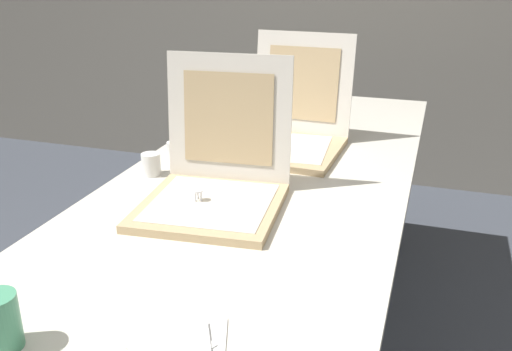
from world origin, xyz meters
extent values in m
cube|color=silver|center=(0.00, 0.62, 0.73)|extent=(0.87, 2.26, 0.03)
cylinder|color=#38383D|center=(-0.37, 1.68, 0.36)|extent=(0.04, 0.04, 0.72)
cylinder|color=#38383D|center=(0.37, 1.68, 0.36)|extent=(0.04, 0.04, 0.72)
cube|color=tan|center=(-0.06, 0.31, 0.76)|extent=(0.40, 0.40, 0.02)
cube|color=silver|center=(-0.06, 0.32, 0.77)|extent=(0.34, 0.34, 0.00)
cube|color=silver|center=(-0.08, 0.51, 0.95)|extent=(0.37, 0.07, 0.36)
cube|color=tan|center=(-0.08, 0.50, 0.95)|extent=(0.26, 0.05, 0.26)
cylinder|color=white|center=(-0.10, 0.32, 0.80)|extent=(0.03, 0.03, 0.00)
cylinder|color=white|center=(-0.09, 0.32, 0.78)|extent=(0.01, 0.01, 0.03)
cylinder|color=white|center=(-0.10, 0.32, 0.78)|extent=(0.01, 0.01, 0.03)
cylinder|color=white|center=(-0.10, 0.31, 0.78)|extent=(0.01, 0.01, 0.03)
cube|color=tan|center=(0.00, 0.83, 0.76)|extent=(0.38, 0.38, 0.02)
cube|color=silver|center=(-0.01, 0.83, 0.77)|extent=(0.33, 0.33, 0.00)
cube|color=silver|center=(0.01, 1.04, 0.95)|extent=(0.37, 0.07, 0.36)
cube|color=tan|center=(0.01, 1.03, 0.95)|extent=(0.26, 0.05, 0.26)
cylinder|color=white|center=(-0.32, 0.63, 0.78)|extent=(0.06, 0.06, 0.07)
cylinder|color=white|center=(-0.34, 0.50, 0.78)|extent=(0.06, 0.06, 0.07)
cube|color=white|center=(0.11, -0.21, 0.75)|extent=(0.18, 0.18, 0.00)
cube|color=white|center=(0.09, -0.23, 0.75)|extent=(0.15, 0.15, 0.00)
cube|color=white|center=(0.10, -0.23, 0.75)|extent=(0.15, 0.15, 0.00)
camera|label=1|loc=(0.48, -0.95, 1.39)|focal=39.63mm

